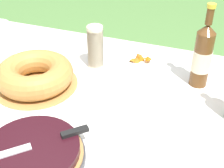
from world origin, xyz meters
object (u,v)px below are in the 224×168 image
(serving_knife, at_px, (41,143))
(bundt_cake, at_px, (35,75))
(berry_tart, at_px, (33,154))
(paper_towel_roll, at_px, (1,44))
(cider_bottle_amber, at_px, (202,56))
(snack_plate_near, at_px, (137,61))
(cup_stack, at_px, (95,47))

(serving_knife, bearing_deg, bundt_cake, -100.58)
(berry_tart, height_order, bundt_cake, bundt_cake)
(serving_knife, bearing_deg, paper_towel_roll, -88.61)
(bundt_cake, height_order, cider_bottle_amber, cider_bottle_amber)
(serving_knife, height_order, cider_bottle_amber, cider_bottle_amber)
(cider_bottle_amber, bearing_deg, snack_plate_near, 165.27)
(cider_bottle_amber, xyz_separation_m, snack_plate_near, (-0.29, 0.08, -0.12))
(snack_plate_near, bearing_deg, cup_stack, -151.17)
(cup_stack, bearing_deg, bundt_cake, -127.17)
(bundt_cake, bearing_deg, cup_stack, 52.83)
(bundt_cake, bearing_deg, paper_towel_roll, 155.72)
(bundt_cake, relative_size, snack_plate_near, 1.82)
(berry_tart, relative_size, paper_towel_roll, 1.62)
(cider_bottle_amber, distance_m, paper_towel_roll, 0.90)
(berry_tart, xyz_separation_m, bundt_cake, (-0.22, 0.37, 0.03))
(snack_plate_near, bearing_deg, bundt_cake, -136.79)
(serving_knife, distance_m, paper_towel_roll, 0.66)
(serving_knife, xyz_separation_m, cup_stack, (-0.06, 0.58, 0.04))
(bundt_cake, xyz_separation_m, paper_towel_roll, (-0.24, 0.11, 0.05))
(cider_bottle_amber, relative_size, snack_plate_near, 1.83)
(paper_towel_roll, bearing_deg, serving_knife, -43.36)
(bundt_cake, bearing_deg, serving_knife, -55.33)
(paper_towel_roll, bearing_deg, snack_plate_near, 20.25)
(berry_tart, bearing_deg, serving_knife, 45.25)
(cider_bottle_amber, relative_size, paper_towel_roll, 1.75)
(bundt_cake, height_order, cup_stack, cup_stack)
(berry_tart, bearing_deg, bundt_cake, 120.80)
(cup_stack, relative_size, cider_bottle_amber, 0.57)
(bundt_cake, xyz_separation_m, cider_bottle_amber, (0.64, 0.25, 0.08))
(cup_stack, bearing_deg, serving_knife, -83.85)
(snack_plate_near, xyz_separation_m, paper_towel_roll, (-0.59, -0.22, 0.09))
(bundt_cake, relative_size, cider_bottle_amber, 0.99)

